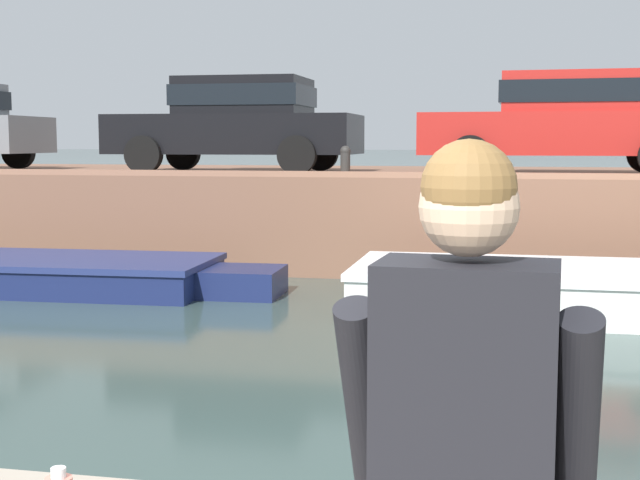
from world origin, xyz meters
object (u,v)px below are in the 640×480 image
(boat_moored_west_navy, at_px, (44,273))
(boat_moored_central_white, at_px, (628,293))
(person_seated_right, at_px, (467,425))
(car_centre_red, at_px, (567,119))
(car_left_inner_black, at_px, (239,121))
(mooring_bollard_mid, at_px, (345,160))

(boat_moored_west_navy, distance_m, boat_moored_central_white, 7.35)
(boat_moored_central_white, distance_m, person_seated_right, 8.74)
(boat_moored_west_navy, distance_m, car_centre_red, 8.00)
(car_left_inner_black, height_order, mooring_bollard_mid, car_left_inner_black)
(car_centre_red, bearing_deg, boat_moored_central_white, -82.79)
(boat_moored_central_white, xyz_separation_m, car_left_inner_black, (-5.72, 3.84, 2.03))
(car_left_inner_black, distance_m, mooring_bollard_mid, 2.70)
(car_centre_red, distance_m, person_seated_right, 12.46)
(car_left_inner_black, relative_size, person_seated_right, 4.20)
(boat_moored_central_white, xyz_separation_m, person_seated_right, (-1.43, -8.55, 1.10))
(boat_moored_west_navy, bearing_deg, person_seated_right, -56.21)
(car_centre_red, xyz_separation_m, mooring_bollard_mid, (-3.16, -1.60, -0.61))
(car_left_inner_black, distance_m, car_centre_red, 5.24)
(car_left_inner_black, bearing_deg, car_centre_red, -0.03)
(boat_moored_west_navy, bearing_deg, mooring_bollard_mid, 27.79)
(boat_moored_west_navy, relative_size, boat_moored_central_white, 0.89)
(person_seated_right, bearing_deg, mooring_bollard_mid, 101.61)
(mooring_bollard_mid, bearing_deg, person_seated_right, -78.39)
(car_centre_red, bearing_deg, car_left_inner_black, 179.97)
(boat_moored_west_navy, height_order, mooring_bollard_mid, mooring_bollard_mid)
(boat_moored_west_navy, relative_size, car_left_inner_black, 1.47)
(car_left_inner_black, relative_size, car_centre_red, 0.94)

